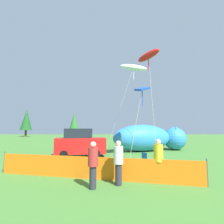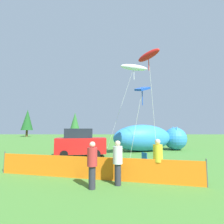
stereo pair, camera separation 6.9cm
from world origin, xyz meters
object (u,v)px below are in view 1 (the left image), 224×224
inflatable_cat (150,139)px  kite_blue_box (142,90)px  spectator_in_red_shirt (93,163)px  kite_red_lizard (149,56)px  folding_chair (146,158)px  spectator_in_white_shirt (159,159)px  parked_car (81,143)px  kite_white_ghost (134,68)px  spectator_in_green_shirt (119,161)px

inflatable_cat → kite_blue_box: 6.37m
spectator_in_red_shirt → kite_red_lizard: kite_red_lizard is taller
folding_chair → spectator_in_white_shirt: (-0.05, -3.06, 0.50)m
inflatable_cat → kite_blue_box: (-1.50, -4.65, 4.09)m
parked_car → spectator_in_red_shirt: size_ratio=2.37×
kite_white_ghost → kite_red_lizard: 3.44m
spectator_in_red_shirt → kite_blue_box: bearing=65.1°
parked_car → spectator_in_green_shirt: 7.82m
parked_car → spectator_in_red_shirt: (1.88, -7.72, -0.13)m
spectator_in_red_shirt → spectator_in_green_shirt: size_ratio=1.00×
inflatable_cat → spectator_in_green_shirt: (-3.62, -10.89, -0.26)m
spectator_in_red_shirt → spectator_in_white_shirt: size_ratio=0.97×
inflatable_cat → kite_blue_box: size_ratio=1.46×
spectator_in_red_shirt → kite_white_ghost: kite_white_ghost is taller
parked_car → spectator_in_red_shirt: bearing=-84.4°
inflatable_cat → kite_red_lizard: size_ratio=0.93×
parked_car → kite_red_lizard: 9.26m
parked_car → kite_blue_box: size_ratio=0.74×
parked_car → kite_blue_box: (4.99, -1.03, 4.22)m
inflatable_cat → spectator_in_white_shirt: size_ratio=4.53×
spectator_in_green_shirt → kite_red_lizard: (2.81, 6.88, 7.43)m
spectator_in_red_shirt → kite_blue_box: size_ratio=0.31×
folding_chair → inflatable_cat: 7.76m
inflatable_cat → folding_chair: bearing=-121.2°
spectator_in_white_shirt → kite_red_lizard: kite_red_lizard is taller
inflatable_cat → kite_blue_box: kite_blue_box is taller
kite_blue_box → kite_white_ghost: kite_white_ghost is taller
folding_chair → inflatable_cat: bearing=46.4°
spectator_in_green_shirt → kite_red_lizard: size_ratio=0.20×
folding_chair → inflatable_cat: inflatable_cat is taller
parked_car → folding_chair: size_ratio=4.91×
kite_white_ghost → parked_car: bearing=-148.8°
parked_car → kite_red_lizard: size_ratio=0.47×
parked_car → folding_chair: parked_car is taller
kite_blue_box → kite_red_lizard: bearing=42.6°
spectator_in_green_shirt → folding_chair: bearing=62.1°
spectator_in_red_shirt → inflatable_cat: bearing=67.9°
spectator_in_red_shirt → spectator_in_white_shirt: bearing=15.7°
folding_chair → spectator_in_red_shirt: size_ratio=0.48×
spectator_in_white_shirt → folding_chair: bearing=89.0°
spectator_in_white_shirt → kite_red_lizard: size_ratio=0.20×
kite_red_lizard → kite_white_ghost: bearing=104.3°
spectator_in_white_shirt → spectator_in_red_shirt: bearing=-164.3°
spectator_in_white_shirt → kite_red_lizard: 9.95m
folding_chair → kite_blue_box: kite_blue_box is taller
inflatable_cat → kite_red_lizard: bearing=-118.9°
parked_car → inflatable_cat: (6.50, 3.61, 0.13)m
kite_blue_box → kite_red_lizard: 3.22m
parked_car → kite_red_lizard: bearing=-12.1°
parked_car → kite_blue_box: bearing=-19.9°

